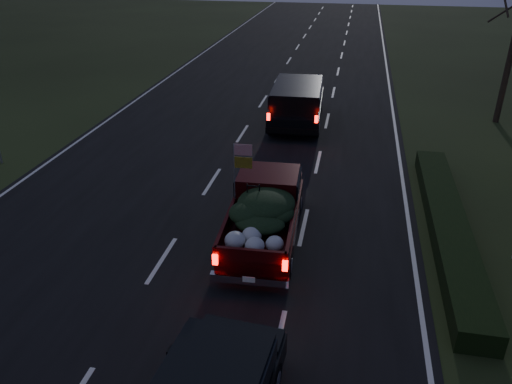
% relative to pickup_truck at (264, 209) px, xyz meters
% --- Properties ---
extents(ground, '(120.00, 120.00, 0.00)m').
position_rel_pickup_truck_xyz_m(ground, '(-2.53, -1.71, -0.97)').
color(ground, black).
rests_on(ground, ground).
extents(road_asphalt, '(14.00, 120.00, 0.02)m').
position_rel_pickup_truck_xyz_m(road_asphalt, '(-2.53, -1.71, -0.96)').
color(road_asphalt, black).
rests_on(road_asphalt, ground).
extents(hedge_row, '(1.00, 10.00, 0.60)m').
position_rel_pickup_truck_xyz_m(hedge_row, '(5.27, 1.29, -0.67)').
color(hedge_row, black).
rests_on(hedge_row, ground).
extents(pickup_truck, '(2.11, 5.01, 2.58)m').
position_rel_pickup_truck_xyz_m(pickup_truck, '(0.00, 0.00, 0.00)').
color(pickup_truck, '#350708').
rests_on(pickup_truck, ground).
extents(lead_suv, '(2.47, 5.46, 1.54)m').
position_rel_pickup_truck_xyz_m(lead_suv, '(-0.34, 10.14, 0.20)').
color(lead_suv, black).
rests_on(lead_suv, ground).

